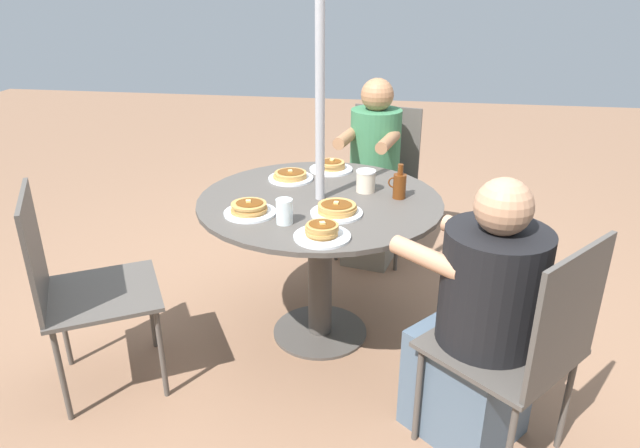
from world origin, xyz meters
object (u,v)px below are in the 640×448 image
object	(u,v)px
patio_table	(320,230)
patio_chair_south	(381,172)
pancake_plate_e	(331,167)
coffee_cup	(366,181)
patio_chair_north	(75,281)
drinking_glass_a	(284,211)
diner_east	(479,329)
syrup_bottle	(399,185)
patio_chair_east	(526,342)
pancake_plate_a	(290,176)
diner_south	(373,180)
pancake_plate_d	(337,210)
pancake_plate_c	(250,209)
pancake_plate_b	(322,232)

from	to	relation	value
patio_table	patio_chair_south	world-z (taller)	patio_chair_south
pancake_plate_e	coffee_cup	world-z (taller)	coffee_cup
patio_chair_north	drinking_glass_a	size ratio (longest dim) A/B	8.78
diner_east	patio_chair_north	bearing A→B (deg)	129.22
patio_table	drinking_glass_a	xyz separation A→B (m)	(0.10, 0.31, 0.21)
patio_table	coffee_cup	size ratio (longest dim) A/B	10.87
patio_table	diner_east	world-z (taller)	diner_east
syrup_bottle	patio_table	bearing A→B (deg)	9.82
patio_chair_east	coffee_cup	bearing A→B (deg)	77.49
patio_chair_east	diner_east	xyz separation A→B (m)	(0.14, -0.12, -0.04)
patio_table	pancake_plate_a	size ratio (longest dim) A/B	5.00
diner_south	drinking_glass_a	xyz separation A→B (m)	(0.30, 1.20, 0.26)
patio_chair_north	patio_chair_east	size ratio (longest dim) A/B	1.00
diner_east	pancake_plate_e	world-z (taller)	diner_east
coffee_cup	drinking_glass_a	xyz separation A→B (m)	(0.30, 0.43, 0.00)
coffee_cup	drinking_glass_a	size ratio (longest dim) A/B	0.99
diner_south	patio_chair_north	bearing A→B (deg)	64.06
pancake_plate_a	patio_chair_south	bearing A→B (deg)	-116.81
pancake_plate_d	syrup_bottle	bearing A→B (deg)	-137.56
coffee_cup	syrup_bottle	bearing A→B (deg)	158.16
syrup_bottle	patio_chair_north	bearing A→B (deg)	25.32
pancake_plate_a	coffee_cup	size ratio (longest dim) A/B	2.17
pancake_plate_d	syrup_bottle	distance (m)	0.36
pancake_plate_a	drinking_glass_a	xyz separation A→B (m)	(-0.09, 0.55, 0.03)
patio_chair_north	patio_chair_east	distance (m)	1.78
patio_chair_south	syrup_bottle	distance (m)	1.05
pancake_plate_c	pancake_plate_d	size ratio (longest dim) A/B	1.00
patio_chair_east	pancake_plate_b	xyz separation A→B (m)	(0.76, -0.28, 0.24)
pancake_plate_a	pancake_plate_c	size ratio (longest dim) A/B	1.00
diner_east	patio_chair_south	size ratio (longest dim) A/B	1.17
pancake_plate_c	drinking_glass_a	bearing A→B (deg)	156.61
diner_south	pancake_plate_c	xyz separation A→B (m)	(0.47, 1.13, 0.23)
pancake_plate_a	drinking_glass_a	distance (m)	0.55
patio_chair_east	pancake_plate_b	bearing A→B (deg)	109.87
patio_table	pancake_plate_d	distance (m)	0.27
diner_south	pancake_plate_d	distance (m)	1.10
diner_east	pancake_plate_b	bearing A→B (deg)	115.52
coffee_cup	diner_east	bearing A→B (deg)	124.40
diner_south	patio_chair_east	bearing A→B (deg)	123.93
patio_table	drinking_glass_a	size ratio (longest dim) A/B	10.76
patio_chair_south	pancake_plate_a	size ratio (longest dim) A/B	4.09
pancake_plate_c	drinking_glass_a	distance (m)	0.19
pancake_plate_e	coffee_cup	bearing A→B (deg)	125.02
diner_east	diner_south	size ratio (longest dim) A/B	0.94
patio_chair_south	pancake_plate_c	xyz separation A→B (m)	(0.50, 1.30, 0.23)
pancake_plate_a	pancake_plate_d	xyz separation A→B (m)	(-0.29, 0.42, 0.00)
patio_chair_south	pancake_plate_b	size ratio (longest dim) A/B	4.09
patio_chair_north	pancake_plate_d	distance (m)	1.13
diner_south	syrup_bottle	xyz separation A→B (m)	(-0.17, 0.83, 0.27)
diner_south	coffee_cup	distance (m)	0.81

